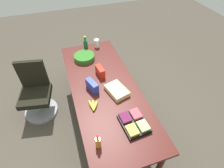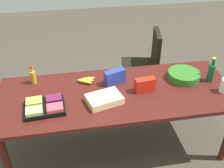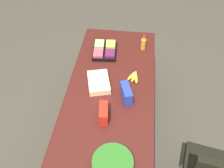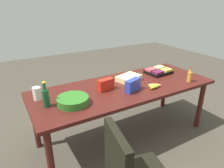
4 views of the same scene
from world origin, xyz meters
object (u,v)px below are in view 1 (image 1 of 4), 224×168
office_chair (37,96)px  salad_bowl (84,57)px  dressing_bottle (98,142)px  sheet_cake (117,91)px  chip_bag_blue (92,86)px  conference_table (104,91)px  banana_bunch (93,105)px  mayo_jar (97,43)px  wine_bottle (86,45)px  fruit_platter (134,123)px  chip_bag_red (100,71)px

office_chair → salad_bowl: (0.18, -0.90, 0.46)m
dressing_bottle → office_chair: bearing=26.8°
dressing_bottle → sheet_cake: bearing=-33.5°
office_chair → chip_bag_blue: office_chair is taller
conference_table → banana_bunch: 0.39m
mayo_jar → banana_bunch: (-1.34, 0.41, -0.05)m
conference_table → banana_bunch: bearing=141.7°
mayo_jar → chip_bag_blue: 1.10m
mayo_jar → chip_bag_blue: chip_bag_blue is taller
mayo_jar → salad_bowl: 0.42m
mayo_jar → wine_bottle: (-0.05, 0.21, 0.03)m
office_chair → dressing_bottle: bearing=-153.2°
wine_bottle → salad_bowl: bearing=161.2°
fruit_platter → conference_table: bearing=11.9°
salad_bowl → conference_table: bearing=-170.5°
conference_table → mayo_jar: mayo_jar is taller
conference_table → office_chair: office_chair is taller
mayo_jar → banana_bunch: bearing=163.1°
chip_bag_red → chip_bag_blue: bearing=144.5°
chip_bag_red → dressing_bottle: (-1.10, 0.33, 0.01)m
dressing_bottle → mayo_jar: size_ratio=1.39×
chip_bag_blue → banana_bunch: bearing=168.0°
office_chair → banana_bunch: size_ratio=4.76×
banana_bunch → mayo_jar: bearing=-16.9°
office_chair → dressing_bottle: 1.64m
chip_bag_red → dressing_bottle: dressing_bottle is taller
dressing_bottle → banana_bunch: bearing=-8.3°
salad_bowl → chip_bag_blue: bearing=176.4°
conference_table → mayo_jar: (1.05, -0.17, 0.15)m
sheet_cake → fruit_platter: bearing=-178.6°
wine_bottle → chip_bag_blue: (-0.99, 0.13, -0.03)m
conference_table → chip_bag_red: bearing=-4.0°
office_chair → dressing_bottle: (-1.40, -0.71, 0.49)m
salad_bowl → fruit_platter: bearing=-169.3°
chip_bag_blue → sheet_cake: bearing=-117.5°
fruit_platter → banana_bunch: (0.41, 0.38, -0.01)m
sheet_cake → chip_bag_blue: chip_bag_blue is taller
chip_bag_blue → office_chair: bearing=56.7°
conference_table → banana_bunch: size_ratio=11.94×
conference_table → sheet_cake: (-0.16, -0.14, 0.11)m
mayo_jar → sheet_cake: bearing=178.2°
banana_bunch → office_chair: bearing=42.4°
chip_bag_red → sheet_cake: (-0.43, -0.12, -0.03)m
sheet_cake → chip_bag_blue: 0.35m
dressing_bottle → salad_bowl: size_ratio=0.60×
mayo_jar → wine_bottle: size_ratio=0.53×
wine_bottle → office_chair: bearing=113.9°
mayo_jar → chip_bag_blue: size_ratio=0.67×
conference_table → sheet_cake: sheet_cake is taller
chip_bag_red → fruit_platter: chip_bag_red is taller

